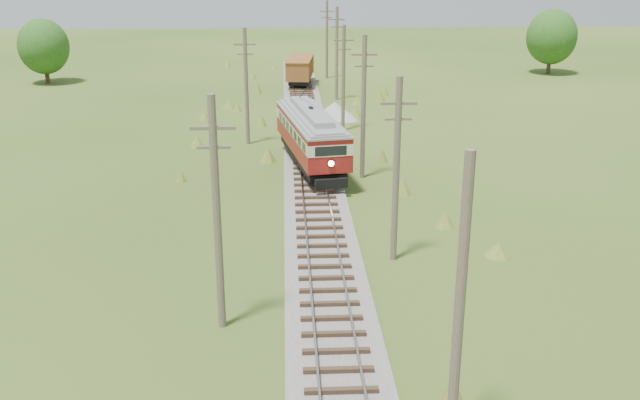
{
  "coord_description": "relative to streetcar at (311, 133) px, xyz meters",
  "views": [
    {
      "loc": [
        -1.64,
        -12.5,
        13.54
      ],
      "look_at": [
        0.0,
        20.89,
        2.0
      ],
      "focal_mm": 40.0,
      "sensor_mm": 36.0,
      "label": 1
    }
  ],
  "objects": [
    {
      "name": "utility_pole_r_4",
      "position": [
        3.0,
        11.15,
        1.78
      ],
      "size": [
        1.6,
        0.3,
        8.4
      ],
      "color": "brown",
      "rests_on": "ground"
    },
    {
      "name": "utility_pole_r_1",
      "position": [
        3.1,
        -27.85,
        1.86
      ],
      "size": [
        0.3,
        0.3,
        8.8
      ],
      "color": "brown",
      "rests_on": "ground"
    },
    {
      "name": "tree_mid_b",
      "position": [
        30.0,
        39.15,
        1.79
      ],
      "size": [
        5.88,
        5.88,
        7.57
      ],
      "color": "#38281C",
      "rests_on": "ground"
    },
    {
      "name": "utility_pole_r_2",
      "position": [
        3.3,
        -14.85,
        1.88
      ],
      "size": [
        1.6,
        0.3,
        8.6
      ],
      "color": "brown",
      "rests_on": "ground"
    },
    {
      "name": "utility_pole_r_6",
      "position": [
        3.2,
        37.15,
        1.93
      ],
      "size": [
        1.6,
        0.3,
        8.7
      ],
      "color": "brown",
      "rests_on": "ground"
    },
    {
      "name": "utility_pole_l_b",
      "position": [
        -4.5,
        7.15,
        1.88
      ],
      "size": [
        1.6,
        0.3,
        8.6
      ],
      "color": "brown",
      "rests_on": "ground"
    },
    {
      "name": "utility_pole_r_5",
      "position": [
        3.4,
        24.15,
        2.04
      ],
      "size": [
        1.6,
        0.3,
        8.9
      ],
      "color": "brown",
      "rests_on": "ground"
    },
    {
      "name": "tree_mid_a",
      "position": [
        -28.0,
        35.15,
        1.48
      ],
      "size": [
        5.46,
        5.46,
        7.03
      ],
      "color": "#38281C",
      "rests_on": "ground"
    },
    {
      "name": "utility_pole_r_3",
      "position": [
        3.2,
        -1.85,
        2.09
      ],
      "size": [
        1.6,
        0.3,
        9.0
      ],
      "color": "brown",
      "rests_on": "ground"
    },
    {
      "name": "streetcar",
      "position": [
        0.0,
        0.0,
        0.0
      ],
      "size": [
        4.6,
        11.97,
        5.41
      ],
      "rotation": [
        0.0,
        0.0,
        0.16
      ],
      "color": "black",
      "rests_on": "ground"
    },
    {
      "name": "gondola",
      "position": [
        -0.0,
        31.57,
        -0.62
      ],
      "size": [
        3.26,
        7.8,
        2.52
      ],
      "rotation": [
        0.0,
        0.0,
        -0.11
      ],
      "color": "black",
      "rests_on": "ground"
    },
    {
      "name": "railbed_main",
      "position": [
        -0.0,
        1.15,
        -2.35
      ],
      "size": [
        3.6,
        96.0,
        0.57
      ],
      "color": "#605B54",
      "rests_on": "ground"
    },
    {
      "name": "gravel_pile",
      "position": [
        2.81,
        15.83,
        -1.9
      ],
      "size": [
        3.78,
        4.01,
        1.37
      ],
      "color": "gray",
      "rests_on": "ground"
    },
    {
      "name": "utility_pole_l_a",
      "position": [
        -4.2,
        -20.85,
        2.09
      ],
      "size": [
        1.6,
        0.3,
        9.0
      ],
      "color": "brown",
      "rests_on": "ground"
    }
  ]
}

